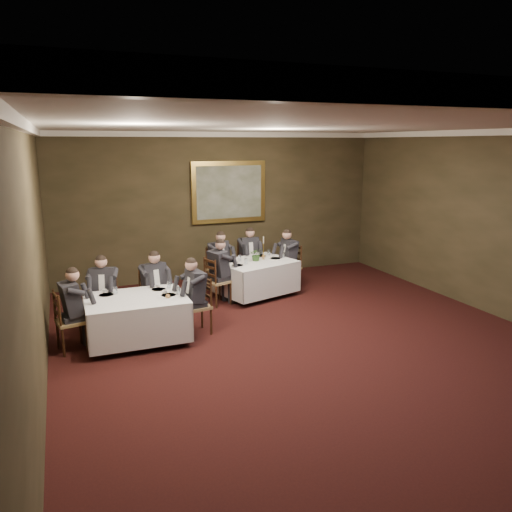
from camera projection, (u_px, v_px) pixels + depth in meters
ground at (318, 352)px, 7.94m from camera, size 10.00×10.00×0.00m
ceiling at (325, 125)px, 7.16m from camera, size 8.00×10.00×0.10m
back_wall at (221, 206)px, 12.09m from camera, size 8.00×0.10×3.50m
left_wall at (34, 268)px, 6.12m from camera, size 0.10×10.00×3.50m
crown_molding at (324, 129)px, 7.18m from camera, size 8.00×10.00×0.12m
table_main at (256, 275)px, 10.78m from camera, size 1.86×1.61×0.67m
table_second at (137, 316)px, 8.27m from camera, size 1.64×1.26×0.67m
chair_main_backleft at (219, 278)px, 11.18m from camera, size 0.58×0.57×1.00m
diner_main_backleft at (219, 268)px, 11.12m from camera, size 0.56×0.60×1.35m
chair_main_backright at (249, 272)px, 11.70m from camera, size 0.46×0.44×1.00m
diner_main_backright at (249, 263)px, 11.63m from camera, size 0.43×0.50×1.35m
chair_main_endleft at (218, 291)px, 10.22m from camera, size 0.54×0.55×1.00m
diner_main_endleft at (218, 280)px, 10.17m from camera, size 0.58×0.53×1.35m
chair_main_endright at (290, 275)px, 11.42m from camera, size 0.44×0.46×1.00m
diner_main_endright at (290, 266)px, 11.36m from camera, size 0.50×0.44×1.35m
chair_sec_backleft at (106, 313)px, 8.91m from camera, size 0.53×0.52×1.00m
diner_sec_backleft at (105, 301)px, 8.85m from camera, size 0.51×0.57×1.35m
chair_sec_backright at (155, 307)px, 9.22m from camera, size 0.53×0.52×1.00m
diner_sec_backright at (154, 295)px, 9.16m from camera, size 0.51×0.56×1.35m
chair_sec_endright at (198, 317)px, 8.67m from camera, size 0.48×0.50×1.00m
diner_sec_endright at (197, 305)px, 8.61m from camera, size 0.54×0.47×1.35m
chair_sec_endleft at (71, 334)px, 7.93m from camera, size 0.50×0.52×1.00m
diner_sec_endleft at (71, 320)px, 7.89m from camera, size 0.55×0.49×1.35m
centerpiece at (256, 254)px, 10.72m from camera, size 0.33×0.30×0.30m
candlestick at (263, 251)px, 10.87m from camera, size 0.08×0.08×0.52m
place_setting_table_main at (233, 259)px, 10.75m from camera, size 0.33×0.31×0.14m
place_setting_table_second at (109, 292)px, 8.39m from camera, size 0.33×0.31×0.14m
painting at (229, 192)px, 12.02m from camera, size 1.85×0.09×1.48m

